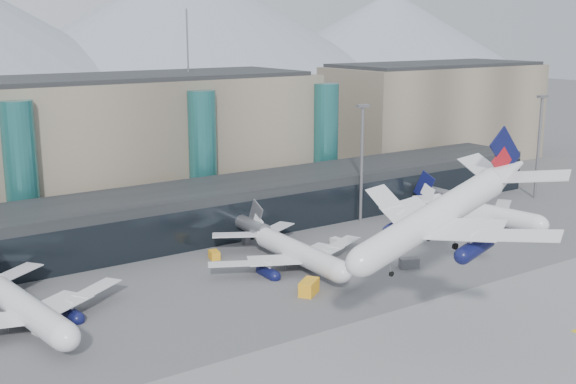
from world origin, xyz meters
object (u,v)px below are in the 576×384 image
at_px(lightmast_mid, 362,156).
at_px(veh_h, 309,287).
at_px(veh_g, 337,242).
at_px(hero_jet, 449,204).
at_px(jet_parked_mid, 289,243).
at_px(veh_a, 44,326).
at_px(veh_c, 409,263).
at_px(jet_parked_left, 16,295).
at_px(jet_parked_right, 470,205).
at_px(veh_b, 214,255).
at_px(lightmast_right, 539,141).

xyz_separation_m(lightmast_mid, veh_h, (-35.84, -30.00, -13.26)).
distance_m(lightmast_mid, veh_g, 24.26).
height_order(hero_jet, jet_parked_mid, hero_jet).
relative_size(hero_jet, jet_parked_mid, 1.05).
relative_size(lightmast_mid, veh_a, 8.26).
xyz_separation_m(lightmast_mid, veh_c, (-13.71, -29.75, -13.48)).
xyz_separation_m(jet_parked_left, veh_g, (61.30, 3.50, -3.47)).
bearing_deg(jet_parked_mid, jet_parked_left, 91.02).
relative_size(lightmast_mid, veh_c, 7.60).
xyz_separation_m(jet_parked_left, jet_parked_right, (94.82, -0.00, 0.01)).
xyz_separation_m(hero_jet, jet_parked_right, (47.00, 37.26, -14.45)).
bearing_deg(veh_c, lightmast_mid, 89.69).
distance_m(jet_parked_right, veh_c, 34.45).
bearing_deg(jet_parked_mid, hero_jet, -177.42).
relative_size(jet_parked_left, veh_b, 13.04).
relative_size(veh_b, veh_h, 0.63).
bearing_deg(veh_b, veh_h, -158.00).
height_order(veh_b, veh_c, veh_c).
distance_m(jet_parked_left, veh_c, 65.22).
height_order(veh_b, veh_g, veh_g).
bearing_deg(jet_parked_right, hero_jet, 120.05).
height_order(veh_c, veh_h, veh_h).
distance_m(jet_parked_mid, veh_b, 14.48).
relative_size(lightmast_mid, veh_b, 9.64).
distance_m(lightmast_right, hero_jet, 91.37).
height_order(lightmast_mid, hero_jet, hero_jet).
bearing_deg(veh_a, veh_b, 6.85).
relative_size(lightmast_mid, veh_g, 9.61).
relative_size(veh_c, veh_g, 1.26).
distance_m(veh_c, veh_g, 17.80).
xyz_separation_m(jet_parked_mid, veh_h, (-5.67, -14.00, -2.95)).
relative_size(jet_parked_left, jet_parked_mid, 1.03).
height_order(lightmast_mid, lightmast_right, same).
bearing_deg(veh_c, veh_b, 161.51).
xyz_separation_m(lightmast_right, jet_parked_right, (-32.48, -7.60, -10.16)).
height_order(veh_b, veh_h, veh_h).
bearing_deg(veh_g, veh_b, -112.24).
bearing_deg(jet_parked_mid, veh_a, 97.78).
xyz_separation_m(jet_parked_mid, veh_c, (16.46, -13.76, -3.18)).
bearing_deg(veh_a, jet_parked_right, -13.27).
distance_m(jet_parked_mid, veh_a, 45.28).
bearing_deg(veh_c, veh_h, -154.92).
bearing_deg(jet_parked_left, veh_b, -82.47).
bearing_deg(veh_h, jet_parked_left, 125.81).
relative_size(jet_parked_mid, veh_b, 12.72).
bearing_deg(lightmast_right, jet_parked_mid, -174.30).
distance_m(lightmast_mid, lightmast_right, 50.64).
bearing_deg(lightmast_right, veh_h, -165.63).
bearing_deg(jet_parked_left, veh_a, -164.62).
height_order(veh_a, veh_h, veh_h).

